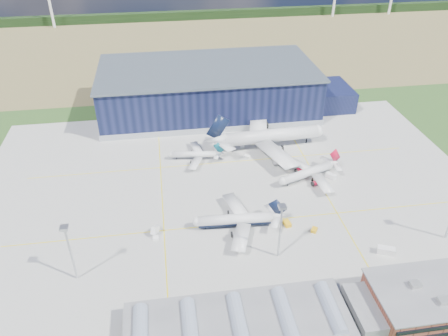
{
  "coord_description": "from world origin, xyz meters",
  "views": [
    {
      "loc": [
        -26.36,
        -139.76,
        112.38
      ],
      "look_at": [
        -2.54,
        16.02,
        9.36
      ],
      "focal_mm": 35.0,
      "sensor_mm": 36.0,
      "label": 1
    }
  ],
  "objects_px": {
    "light_mast_center": "(281,223)",
    "airliner_widebody": "(271,129)",
    "airliner_red": "(308,169)",
    "gse_van_a": "(386,251)",
    "gse_tug_a": "(287,223)",
    "gse_van_b": "(331,176)",
    "gse_tug_b": "(314,230)",
    "light_mast_west": "(69,245)",
    "hangar": "(213,91)",
    "gse_cart_b": "(247,157)",
    "airstair": "(155,232)",
    "airliner_navy": "(235,215)",
    "car_b": "(259,298)",
    "gse_cart_a": "(242,145)",
    "ops_building": "(444,297)",
    "car_a": "(279,295)",
    "airliner_regional": "(194,151)"
  },
  "relations": [
    {
      "from": "light_mast_west",
      "to": "airliner_regional",
      "type": "distance_m",
      "value": 84.72
    },
    {
      "from": "light_mast_west",
      "to": "gse_van_a",
      "type": "relative_size",
      "value": 3.72
    },
    {
      "from": "light_mast_west",
      "to": "gse_tug_b",
      "type": "relative_size",
      "value": 7.75
    },
    {
      "from": "hangar",
      "to": "airliner_red",
      "type": "height_order",
      "value": "hangar"
    },
    {
      "from": "gse_cart_b",
      "to": "airstair",
      "type": "bearing_deg",
      "value": 178.11
    },
    {
      "from": "car_a",
      "to": "gse_van_b",
      "type": "bearing_deg",
      "value": -34.65
    },
    {
      "from": "hangar",
      "to": "airliner_navy",
      "type": "relative_size",
      "value": 3.94
    },
    {
      "from": "gse_tug_b",
      "to": "gse_cart_a",
      "type": "distance_m",
      "value": 69.73
    },
    {
      "from": "gse_tug_a",
      "to": "gse_van_b",
      "type": "distance_m",
      "value": 40.64
    },
    {
      "from": "hangar",
      "to": "airliner_widebody",
      "type": "distance_m",
      "value": 53.99
    },
    {
      "from": "airliner_widebody",
      "to": "car_a",
      "type": "bearing_deg",
      "value": -105.44
    },
    {
      "from": "airliner_regional",
      "to": "gse_van_b",
      "type": "relative_size",
      "value": 5.88
    },
    {
      "from": "gse_van_b",
      "to": "gse_cart_b",
      "type": "relative_size",
      "value": 1.67
    },
    {
      "from": "gse_cart_b",
      "to": "airstair",
      "type": "distance_m",
      "value": 67.13
    },
    {
      "from": "airstair",
      "to": "gse_van_a",
      "type": "bearing_deg",
      "value": 8.29
    },
    {
      "from": "airliner_navy",
      "to": "car_b",
      "type": "height_order",
      "value": "airliner_navy"
    },
    {
      "from": "gse_van_a",
      "to": "car_a",
      "type": "height_order",
      "value": "gse_van_a"
    },
    {
      "from": "hangar",
      "to": "gse_tug_b",
      "type": "distance_m",
      "value": 117.06
    },
    {
      "from": "airliner_red",
      "to": "gse_van_a",
      "type": "distance_m",
      "value": 51.84
    },
    {
      "from": "light_mast_west",
      "to": "airliner_widebody",
      "type": "distance_m",
      "value": 114.8
    },
    {
      "from": "hangar",
      "to": "gse_cart_a",
      "type": "bearing_deg",
      "value": -79.0
    },
    {
      "from": "light_mast_west",
      "to": "gse_cart_a",
      "type": "height_order",
      "value": "light_mast_west"
    },
    {
      "from": "airliner_widebody",
      "to": "gse_van_a",
      "type": "xyz_separation_m",
      "value": [
        23.02,
        -80.58,
        -8.7
      ]
    },
    {
      "from": "gse_tug_b",
      "to": "airstair",
      "type": "xyz_separation_m",
      "value": [
        -60.44,
        7.43,
        0.77
      ]
    },
    {
      "from": "gse_cart_a",
      "to": "light_mast_center",
      "type": "bearing_deg",
      "value": -87.99
    },
    {
      "from": "gse_van_b",
      "to": "gse_cart_b",
      "type": "bearing_deg",
      "value": 110.81
    },
    {
      "from": "ops_building",
      "to": "airstair",
      "type": "height_order",
      "value": "ops_building"
    },
    {
      "from": "airliner_red",
      "to": "car_a",
      "type": "distance_m",
      "value": 70.1
    },
    {
      "from": "airliner_red",
      "to": "gse_tug_b",
      "type": "height_order",
      "value": "airliner_red"
    },
    {
      "from": "airliner_navy",
      "to": "gse_cart_b",
      "type": "distance_m",
      "value": 52.13
    },
    {
      "from": "gse_van_b",
      "to": "car_b",
      "type": "bearing_deg",
      "value": -162.48
    },
    {
      "from": "airliner_widebody",
      "to": "gse_cart_b",
      "type": "xyz_separation_m",
      "value": [
        -13.7,
        -8.3,
        -9.44
      ]
    },
    {
      "from": "gse_van_b",
      "to": "gse_tug_a",
      "type": "bearing_deg",
      "value": -170.23
    },
    {
      "from": "gse_cart_a",
      "to": "gse_cart_b",
      "type": "height_order",
      "value": "gse_cart_a"
    },
    {
      "from": "light_mast_center",
      "to": "airliner_widebody",
      "type": "height_order",
      "value": "light_mast_center"
    },
    {
      "from": "gse_tug_b",
      "to": "car_a",
      "type": "xyz_separation_m",
      "value": [
        -21.52,
        -28.84,
        -0.0
      ]
    },
    {
      "from": "gse_tug_a",
      "to": "gse_cart_a",
      "type": "relative_size",
      "value": 1.28
    },
    {
      "from": "gse_van_a",
      "to": "hangar",
      "type": "bearing_deg",
      "value": 42.55
    },
    {
      "from": "light_mast_center",
      "to": "car_b",
      "type": "bearing_deg",
      "value": -121.15
    },
    {
      "from": "gse_tug_b",
      "to": "car_a",
      "type": "relative_size",
      "value": 0.79
    },
    {
      "from": "gse_cart_a",
      "to": "gse_tug_b",
      "type": "bearing_deg",
      "value": -73.91
    },
    {
      "from": "light_mast_center",
      "to": "gse_van_b",
      "type": "height_order",
      "value": "light_mast_center"
    },
    {
      "from": "airliner_regional",
      "to": "light_mast_west",
      "type": "bearing_deg",
      "value": 63.79
    },
    {
      "from": "light_mast_west",
      "to": "gse_van_b",
      "type": "bearing_deg",
      "value": 22.83
    },
    {
      "from": "light_mast_center",
      "to": "gse_tug_a",
      "type": "height_order",
      "value": "light_mast_center"
    },
    {
      "from": "gse_tug_b",
      "to": "light_mast_west",
      "type": "bearing_deg",
      "value": -138.9
    },
    {
      "from": "airliner_widebody",
      "to": "ops_building",
      "type": "bearing_deg",
      "value": -77.95
    },
    {
      "from": "hangar",
      "to": "gse_tug_a",
      "type": "distance_m",
      "value": 110.41
    },
    {
      "from": "airliner_navy",
      "to": "car_b",
      "type": "xyz_separation_m",
      "value": [
        1.68,
        -36.0,
        -5.38
      ]
    },
    {
      "from": "ops_building",
      "to": "airliner_red",
      "type": "distance_m",
      "value": 77.82
    }
  ]
}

